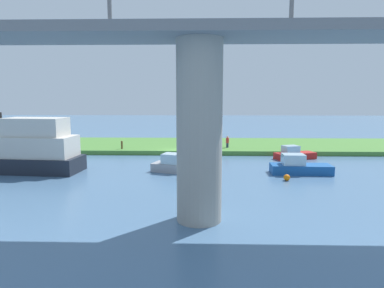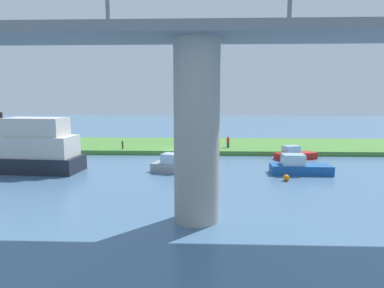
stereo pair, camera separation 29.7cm
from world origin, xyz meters
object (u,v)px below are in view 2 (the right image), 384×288
at_px(person_on_bank, 228,142).
at_px(motorboat_red, 27,150).
at_px(bridge_pylon, 197,132).
at_px(riverboat_paddlewheel, 295,154).
at_px(motorboat_white, 299,167).
at_px(skiff_small, 22,154).
at_px(houseboat_blue, 178,166).
at_px(mooring_post, 123,145).
at_px(marker_buoy, 286,178).

relative_size(person_on_bank, motorboat_red, 0.14).
height_order(bridge_pylon, motorboat_red, bridge_pylon).
xyz_separation_m(motorboat_red, riverboat_paddlewheel, (-24.88, -6.60, -1.39)).
xyz_separation_m(bridge_pylon, motorboat_white, (-8.39, -11.03, -4.07)).
height_order(skiff_small, houseboat_blue, houseboat_blue).
bearing_deg(motorboat_white, motorboat_red, -0.44).
xyz_separation_m(bridge_pylon, mooring_post, (9.05, -20.92, -3.71)).
relative_size(motorboat_white, houseboat_blue, 1.00).
bearing_deg(motorboat_red, motorboat_white, 179.56).
bearing_deg(bridge_pylon, mooring_post, -66.60).
bearing_deg(marker_buoy, motorboat_red, -6.93).
relative_size(bridge_pylon, riverboat_paddlewheel, 2.05).
distance_m(mooring_post, riverboat_paddlewheel, 19.12).
height_order(motorboat_red, skiff_small, motorboat_red).
bearing_deg(motorboat_red, bridge_pylon, 143.34).
xyz_separation_m(person_on_bank, mooring_post, (12.24, 1.37, -0.25)).
distance_m(motorboat_red, houseboat_blue, 13.23).
xyz_separation_m(mooring_post, riverboat_paddlewheel, (-18.86, 3.10, -0.44)).
height_order(person_on_bank, riverboat_paddlewheel, person_on_bank).
xyz_separation_m(motorboat_white, marker_buoy, (1.62, 2.47, -0.35)).
height_order(motorboat_red, houseboat_blue, motorboat_red).
distance_m(riverboat_paddlewheel, marker_buoy, 9.75).
bearing_deg(riverboat_paddlewheel, mooring_post, -9.34).
bearing_deg(mooring_post, skiff_small, 25.36).
relative_size(mooring_post, motorboat_red, 0.09).
distance_m(motorboat_white, marker_buoy, 2.98).
bearing_deg(marker_buoy, skiff_small, -17.40).
distance_m(riverboat_paddlewheel, houseboat_blue, 13.40).
xyz_separation_m(mooring_post, marker_buoy, (-15.82, 12.36, -0.70)).
bearing_deg(bridge_pylon, motorboat_red, -36.66).
xyz_separation_m(mooring_post, motorboat_white, (-17.44, 9.89, -0.36)).
distance_m(mooring_post, motorboat_white, 20.05).
bearing_deg(person_on_bank, motorboat_white, 114.82).
height_order(motorboat_white, marker_buoy, motorboat_white).
height_order(motorboat_red, motorboat_white, motorboat_red).
bearing_deg(mooring_post, riverboat_paddlewheel, 170.66).
xyz_separation_m(bridge_pylon, riverboat_paddlewheel, (-9.81, -17.82, -4.16)).
height_order(houseboat_blue, marker_buoy, houseboat_blue).
bearing_deg(houseboat_blue, marker_buoy, 162.34).
xyz_separation_m(motorboat_red, houseboat_blue, (-13.16, -0.11, -1.33)).
bearing_deg(skiff_small, riverboat_paddlewheel, -177.25).
bearing_deg(skiff_small, mooring_post, -154.64).
xyz_separation_m(motorboat_red, motorboat_white, (-23.46, 0.18, -1.31)).
bearing_deg(mooring_post, motorboat_red, 58.21).
xyz_separation_m(riverboat_paddlewheel, houseboat_blue, (11.72, 6.50, 0.06)).
bearing_deg(houseboat_blue, motorboat_red, 0.46).
bearing_deg(motorboat_white, skiff_small, -11.43).
distance_m(person_on_bank, motorboat_red, 21.36).
relative_size(mooring_post, skiff_small, 0.19).
bearing_deg(houseboat_blue, motorboat_white, 178.40).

